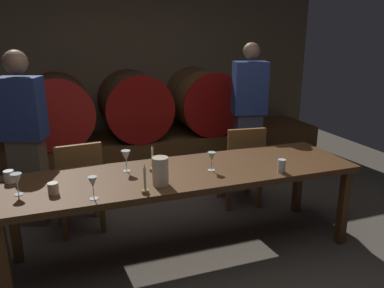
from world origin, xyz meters
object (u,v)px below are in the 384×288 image
Objects in this scene: chair_left at (79,183)px; pitcher at (160,171)px; wine_glass_center_left at (93,183)px; candle_right at (153,164)px; wine_barrel_left at (57,109)px; wine_glass_far_left at (17,180)px; cup_right at (282,166)px; wine_glass_center_right at (126,156)px; wine_barrel_center at (134,105)px; guest_left at (25,139)px; chair_right at (242,162)px; wine_glass_far_right at (212,157)px; cup_left at (9,177)px; candle_left at (145,185)px; wine_barrel_right at (202,100)px; dining_table at (185,178)px; cup_center at (53,188)px; guest_right at (249,115)px.

chair_left is 1.07m from pitcher.
candle_right is at bearing 37.33° from wine_glass_center_left.
wine_barrel_left reaches higher than pitcher.
pitcher is 1.36× the size of wine_glass_far_left.
wine_glass_center_right is at bearing 159.26° from cup_right.
guest_left is (-1.26, -1.17, -0.04)m from wine_barrel_center.
wine_glass_far_right reaches higher than chair_right.
cup_left is (-1.33, -1.96, -0.11)m from wine_barrel_center.
wine_barrel_right is at bearing 60.83° from candle_left.
wine_barrel_left reaches higher than dining_table.
wine_barrel_center is 5.96× the size of wine_glass_far_left.
cup_left is 1.13× the size of cup_center.
candle_left is 0.48m from wine_glass_center_right.
candle_right is 2.41× the size of cup_left.
chair_right is 5.70× the size of wine_glass_far_right.
cup_right is (-0.14, -0.94, 0.30)m from chair_right.
cup_right is (2.02, -0.50, 0.01)m from cup_left.
chair_right is 1.44m from wine_glass_center_right.
wine_barrel_right is at bearing 54.85° from wine_glass_center_left.
chair_right is at bearing 37.65° from pitcher.
wine_barrel_center is at bearing 89.30° from dining_table.
wine_barrel_right reaches higher than wine_glass_far_left.
wine_barrel_center reaches higher than wine_glass_center_left.
wine_barrel_right reaches higher than cup_center.
wine_barrel_left is 5.96× the size of wine_glass_far_left.
candle_right is (0.69, -2.09, -0.10)m from wine_barrel_left.
candle_left is at bearing 141.89° from guest_left.
guest_right reaches higher than wine_glass_center_left.
wine_barrel_left is 0.96m from wine_barrel_center.
wine_barrel_center is 5.93× the size of wine_glass_far_right.
candle_left is 0.98× the size of candle_right.
wine_glass_center_right is at bearing -125.43° from wine_barrel_right.
wine_barrel_right is at bearing 48.99° from cup_center.
candle_left reaches higher than chair_left.
wine_barrel_center is at bearing 55.78° from cup_left.
wine_glass_center_right is at bearing 56.14° from wine_glass_center_left.
wine_glass_center_right is (-1.64, -1.02, -0.01)m from guest_right.
wine_glass_far_left is (0.00, -1.05, -0.01)m from guest_left.
chair_left is 0.67m from guest_left.
wine_glass_center_right is (-0.47, -2.02, -0.03)m from wine_barrel_center.
guest_right reaches higher than cup_left.
candle_left is at bearing 56.56° from guest_right.
dining_table is at bearing -66.75° from wine_barrel_left.
wine_glass_center_right is 1.13× the size of wine_glass_far_right.
pitcher is at bearing 175.43° from cup_right.
guest_right is at bearing 37.23° from candle_right.
wine_barrel_right is 2.69m from pitcher.
cup_center is at bearing -16.43° from wine_glass_far_left.
candle_left is at bearing -178.01° from cup_right.
dining_table is at bearing -9.45° from cup_left.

